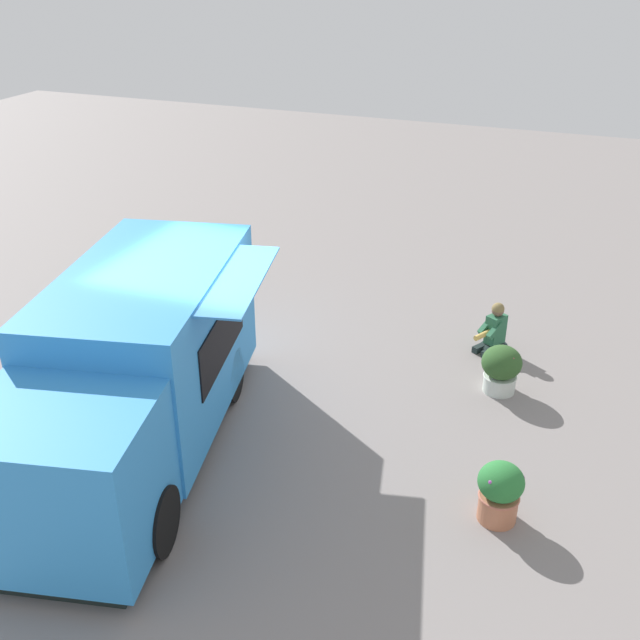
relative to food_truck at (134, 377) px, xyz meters
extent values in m
plane|color=gray|center=(0.51, 1.33, -1.14)|extent=(40.00, 40.00, 0.00)
cube|color=#338EDC|center=(-0.16, 0.68, 0.16)|extent=(2.83, 4.19, 2.13)
cube|color=#338EDC|center=(0.44, -1.99, -0.05)|extent=(2.27, 2.03, 1.72)
cube|color=black|center=(0.62, -2.78, 0.25)|extent=(1.60, 0.39, 0.65)
cube|color=black|center=(0.85, 0.91, 0.29)|extent=(0.48, 2.06, 0.75)
cube|color=#3C8CD6|center=(1.13, 0.97, 1.19)|extent=(1.09, 2.38, 0.03)
cube|color=black|center=(0.02, -0.12, -1.02)|extent=(2.73, 5.44, 0.23)
cylinder|color=black|center=(-0.49, -1.98, -0.72)|extent=(0.40, 0.86, 0.83)
cylinder|color=black|center=(1.28, -1.58, -0.72)|extent=(0.40, 0.86, 0.83)
cylinder|color=black|center=(-1.19, 1.15, -0.72)|extent=(0.40, 0.86, 0.83)
cylinder|color=black|center=(0.58, 1.55, -0.72)|extent=(0.40, 0.86, 0.83)
ellipsoid|color=#1E2B2A|center=(4.08, 4.50, -1.07)|extent=(0.64, 0.67, 0.13)
cube|color=#1E2B2A|center=(3.89, 4.38, -1.08)|extent=(0.28, 0.37, 0.11)
cube|color=#1E2B2A|center=(4.07, 4.28, -1.08)|extent=(0.28, 0.37, 0.11)
cube|color=#2C6746|center=(4.08, 4.50, -0.75)|extent=(0.35, 0.38, 0.51)
sphere|color=brown|center=(4.08, 4.50, -0.39)|extent=(0.21, 0.21, 0.21)
sphere|color=olive|center=(4.08, 4.50, -0.36)|extent=(0.21, 0.21, 0.21)
cube|color=#2C6746|center=(3.93, 4.43, -0.68)|extent=(0.25, 0.34, 0.27)
cube|color=#2C6746|center=(4.09, 4.33, -0.68)|extent=(0.25, 0.34, 0.27)
cylinder|color=#D7AF54|center=(3.92, 4.24, -0.75)|extent=(0.28, 0.40, 0.09)
cube|color=#5A9244|center=(3.92, 4.24, -0.73)|extent=(0.21, 0.33, 0.02)
cylinder|color=#BB704E|center=(4.80, 0.31, -0.96)|extent=(0.47, 0.47, 0.36)
torus|color=#BE6953|center=(4.80, 0.31, -0.80)|extent=(0.50, 0.50, 0.04)
ellipsoid|color=#2B7837|center=(4.80, 0.31, -0.57)|extent=(0.56, 0.56, 0.47)
sphere|color=#A749A1|center=(4.73, 0.52, -0.50)|extent=(0.05, 0.05, 0.05)
sphere|color=purple|center=(4.83, 0.49, -0.44)|extent=(0.07, 0.07, 0.07)
sphere|color=#A246A2|center=(4.71, 0.12, -0.47)|extent=(0.09, 0.09, 0.09)
sphere|color=#A246A7|center=(4.96, 0.48, -0.54)|extent=(0.05, 0.05, 0.05)
sphere|color=purple|center=(4.75, 0.47, -0.43)|extent=(0.06, 0.06, 0.06)
sphere|color=#944A9D|center=(5.02, 0.38, -0.51)|extent=(0.09, 0.09, 0.09)
cylinder|color=silver|center=(4.37, 3.21, -1.00)|extent=(0.49, 0.49, 0.28)
torus|color=silver|center=(4.37, 3.21, -0.87)|extent=(0.52, 0.52, 0.04)
ellipsoid|color=#2E5326|center=(4.37, 3.21, -0.63)|extent=(0.62, 0.62, 0.52)
sphere|color=#E02956|center=(4.13, 3.15, -0.56)|extent=(0.06, 0.06, 0.06)
sphere|color=#D93543|center=(4.62, 3.17, -0.57)|extent=(0.08, 0.08, 0.08)
sphere|color=#DB2455|center=(4.34, 3.00, -0.50)|extent=(0.05, 0.05, 0.05)
sphere|color=#F32F4E|center=(4.17, 3.06, -0.57)|extent=(0.07, 0.07, 0.07)
sphere|color=#E3323B|center=(4.12, 3.24, -0.58)|extent=(0.07, 0.07, 0.07)
sphere|color=#E22656|center=(4.53, 3.09, -0.48)|extent=(0.08, 0.08, 0.08)
cube|color=#50352A|center=(-1.93, 4.66, -0.67)|extent=(1.03, 1.59, 0.06)
cube|color=#35213B|center=(-2.20, 4.10, -0.92)|extent=(0.34, 0.22, 0.44)
cube|color=#35213B|center=(-1.66, 5.23, -0.92)|extent=(0.34, 0.22, 0.44)
cylinder|color=#1E4F39|center=(-3.79, 5.47, -0.69)|extent=(0.40, 0.40, 0.90)
ellipsoid|color=#264F42|center=(-3.79, 5.47, -0.20)|extent=(0.41, 0.41, 0.09)
camera|label=1|loc=(5.29, -6.94, 5.16)|focal=41.82mm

